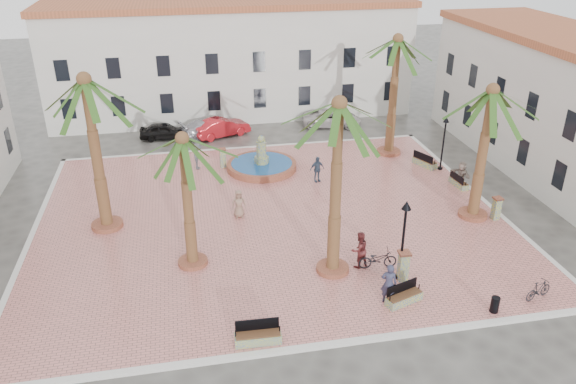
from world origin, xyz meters
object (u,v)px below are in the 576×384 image
bench_e (458,183)px  palm_e (490,106)px  bench_ne (424,162)px  lamppost_s (404,227)px  car_black (164,131)px  bollard_n (223,158)px  cyclist_b (359,250)px  palm_ne (397,53)px  litter_bin (495,305)px  bollard_e (496,208)px  fountain (262,165)px  lamppost_e (444,134)px  pedestrian_fountain_a (239,204)px  bicycle_b (539,290)px  bollard_se (403,265)px  palm_nw (87,98)px  bench_se (404,297)px  car_red (222,127)px  car_white (332,118)px  palm_sw (184,155)px  car_silver (209,127)px  bicycle_a (378,259)px  palm_s (339,124)px  pedestrian_fountain_b (317,169)px  bench_s (258,337)px  cyclist_a (389,283)px  pedestrian_east (461,175)px

bench_e → palm_e: bearing=159.8°
bench_ne → lamppost_s: bearing=128.2°
car_black → bollard_n: bearing=-145.8°
cyclist_b → palm_ne: bearing=-133.0°
litter_bin → car_black: car_black is taller
bench_e → bollard_e: bollard_e is taller
fountain → lamppost_e: 12.32m
lamppost_s → bollard_e: (7.45, 4.48, -2.08)m
pedestrian_fountain_a → litter_bin: bearing=-49.7°
bicycle_b → bollard_e: bearing=-33.1°
bollard_se → bench_ne: bearing=62.4°
palm_nw → lamppost_s: palm_nw is taller
bench_se → bicycle_b: size_ratio=1.20×
bollard_e → car_red: (-13.93, 16.89, -0.12)m
bollard_se → car_white: bollard_se is taller
bench_se → bicycle_b: 6.05m
palm_sw → palm_e: palm_e is taller
bicycle_b → car_black: bearing=16.2°
palm_ne → car_silver: size_ratio=1.87×
palm_ne → bench_e: 9.62m
litter_bin → car_red: car_red is taller
bicycle_a → car_white: size_ratio=0.39×
fountain → palm_s: size_ratio=0.54×
car_black → car_white: (13.55, 0.43, 0.03)m
bicycle_b → palm_nw: bearing=44.0°
bench_ne → pedestrian_fountain_b: (-7.87, -1.04, 0.58)m
cyclist_b → bicycle_b: bearing=133.1°
bollard_e → fountain: bearing=141.3°
palm_sw → bollard_se: palm_sw is taller
bench_s → pedestrian_fountain_a: (0.48, 10.67, 0.55)m
palm_s → pedestrian_fountain_a: palm_s is taller
bench_se → bicycle_b: bench_se is taller
bicycle_b → car_silver: size_ratio=0.34×
cyclist_a → car_red: (-5.29, 22.97, -0.39)m
bench_se → pedestrian_fountain_a: pedestrian_fountain_a is taller
bench_e → bollard_e: 4.48m
palm_ne → bench_ne: (1.59, -2.69, -6.97)m
pedestrian_east → car_red: 18.79m
palm_s → cyclist_a: bearing=-58.5°
pedestrian_east → palm_s: bearing=-72.9°
lamppost_e → pedestrian_fountain_a: 14.87m
lamppost_e → bench_se: bearing=-120.6°
palm_nw → bench_s: size_ratio=4.58×
palm_sw → litter_bin: bearing=-26.6°
fountain → bollard_n: bearing=161.4°
palm_ne → bench_se: bearing=-108.1°
bicycle_b → bench_s: bearing=74.4°
fountain → pedestrian_fountain_a: bearing=-109.4°
bench_s → pedestrian_east: 18.90m
lamppost_e → bicycle_b: lamppost_e is taller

